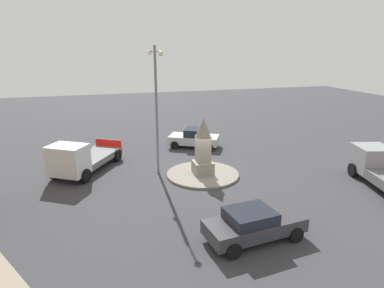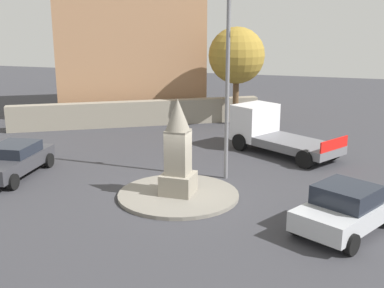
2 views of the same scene
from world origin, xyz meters
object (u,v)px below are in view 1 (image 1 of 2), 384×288
object	(u,v)px
monument	(203,149)
truck_white_parked_left	(80,159)
streetlamp	(156,98)
car_dark_grey_parked_right	(254,224)
car_silver_far_side	(194,138)
truck_grey_approaching	(383,170)

from	to	relation	value
monument	truck_white_parked_left	bearing A→B (deg)	-107.73
streetlamp	car_dark_grey_parked_right	world-z (taller)	streetlamp
car_dark_grey_parked_right	truck_white_parked_left	size ratio (longest dim) A/B	0.75
streetlamp	car_dark_grey_parked_right	bearing A→B (deg)	15.54
car_silver_far_side	truck_grey_approaching	bearing A→B (deg)	38.55
monument	car_dark_grey_parked_right	bearing A→B (deg)	-1.62
truck_white_parked_left	car_silver_far_side	bearing A→B (deg)	112.82
streetlamp	car_silver_far_side	distance (m)	7.39
car_silver_far_side	truck_white_parked_left	bearing A→B (deg)	-67.18
car_silver_far_side	streetlamp	bearing A→B (deg)	-38.77
truck_grey_approaching	streetlamp	bearing A→B (deg)	-114.73
monument	car_dark_grey_parked_right	xyz separation A→B (m)	(7.44, -0.21, -1.03)
streetlamp	truck_grey_approaching	world-z (taller)	streetlamp
monument	car_dark_grey_parked_right	size ratio (longest dim) A/B	0.82
monument	truck_white_parked_left	world-z (taller)	monument
car_silver_far_side	truck_grey_approaching	size ratio (longest dim) A/B	0.72
car_silver_far_side	truck_white_parked_left	size ratio (longest dim) A/B	0.74
car_dark_grey_parked_right	truck_white_parked_left	xyz separation A→B (m)	(-9.81, -7.20, 0.30)
truck_white_parked_left	truck_grey_approaching	bearing A→B (deg)	68.25
truck_grey_approaching	car_silver_far_side	bearing A→B (deg)	-141.45
monument	truck_grey_approaching	distance (m)	10.54
truck_white_parked_left	streetlamp	bearing A→B (deg)	76.36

